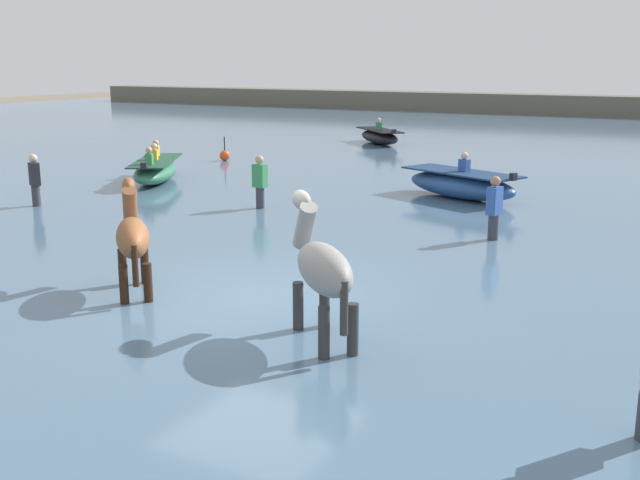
% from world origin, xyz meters
% --- Properties ---
extents(ground_plane, '(120.00, 120.00, 0.00)m').
position_xyz_m(ground_plane, '(0.00, 0.00, 0.00)').
color(ground_plane, '#756B56').
extents(water_surface, '(90.00, 90.00, 0.38)m').
position_xyz_m(water_surface, '(0.00, 10.00, 0.19)').
color(water_surface, slate).
rests_on(water_surface, ground).
extents(horse_lead_chestnut, '(1.49, 1.57, 2.01)m').
position_xyz_m(horse_lead_chestnut, '(-1.84, -0.58, 1.19)').
color(horse_lead_chestnut, brown).
rests_on(horse_lead_chestnut, ground).
extents(horse_trailing_grey, '(1.66, 1.61, 2.14)m').
position_xyz_m(horse_trailing_grey, '(1.61, -1.07, 1.27)').
color(horse_trailing_grey, gray).
rests_on(horse_trailing_grey, ground).
extents(boat_distant_west, '(2.59, 3.50, 1.11)m').
position_xyz_m(boat_distant_west, '(-8.52, 7.98, 0.71)').
color(boat_distant_west, '#337556').
rests_on(boat_distant_west, water_surface).
extents(boat_far_offshore, '(3.01, 3.03, 1.07)m').
position_xyz_m(boat_far_offshore, '(-6.93, 20.31, 0.68)').
color(boat_far_offshore, black).
rests_on(boat_far_offshore, water_surface).
extents(boat_distant_east, '(3.50, 2.38, 1.16)m').
position_xyz_m(boat_distant_east, '(0.03, 9.50, 0.72)').
color(boat_distant_east, '#28518E').
rests_on(boat_distant_east, water_surface).
extents(person_spectator_far, '(0.34, 0.23, 1.63)m').
position_xyz_m(person_spectator_far, '(-3.73, 5.96, 0.87)').
color(person_spectator_far, '#383842').
rests_on(person_spectator_far, ground).
extents(person_wading_close, '(0.26, 0.35, 1.63)m').
position_xyz_m(person_wading_close, '(2.01, 5.33, 0.87)').
color(person_wading_close, '#383842').
rests_on(person_wading_close, ground).
extents(person_wading_mid, '(0.38, 0.33, 1.63)m').
position_xyz_m(person_wading_mid, '(-8.61, 3.69, 0.87)').
color(person_wading_mid, '#383842').
rests_on(person_wading_mid, ground).
extents(channel_buoy, '(0.36, 0.36, 0.84)m').
position_xyz_m(channel_buoy, '(-9.45, 12.75, 0.57)').
color(channel_buoy, '#E54C1E').
rests_on(channel_buoy, water_surface).
extents(far_shoreline, '(80.00, 2.40, 1.62)m').
position_xyz_m(far_shoreline, '(0.00, 41.36, 0.81)').
color(far_shoreline, '#605B4C').
rests_on(far_shoreline, ground).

